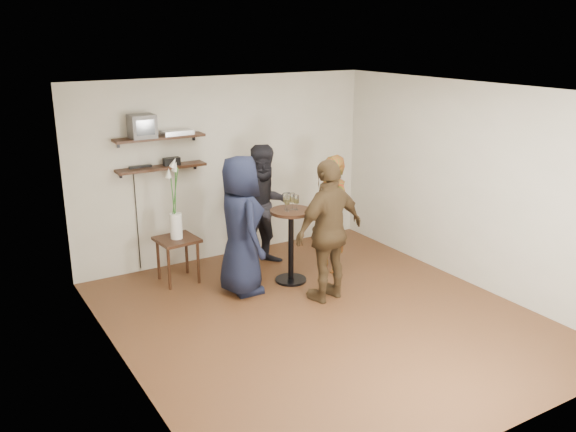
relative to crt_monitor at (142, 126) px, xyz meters
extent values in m
cube|color=#432615|center=(1.23, -2.38, -2.04)|extent=(4.50, 5.00, 0.04)
cube|color=white|center=(1.23, -2.38, 0.60)|extent=(4.50, 5.00, 0.04)
cube|color=beige|center=(1.23, 0.15, -0.72)|extent=(4.50, 0.04, 2.60)
cube|color=beige|center=(1.23, -4.89, -0.72)|extent=(4.50, 0.04, 2.60)
cube|color=beige|center=(-1.04, -2.38, -0.72)|extent=(0.04, 5.00, 2.60)
cube|color=beige|center=(3.50, -2.38, -0.72)|extent=(0.04, 5.00, 2.60)
cube|color=black|center=(0.23, 0.00, -0.17)|extent=(1.20, 0.25, 0.04)
cube|color=black|center=(0.23, 0.00, -0.57)|extent=(1.20, 0.25, 0.04)
cube|color=#59595B|center=(0.00, 0.00, 0.00)|extent=(0.32, 0.30, 0.30)
cube|color=silver|center=(0.47, 0.00, -0.12)|extent=(0.40, 0.24, 0.06)
cube|color=black|center=(0.37, 0.00, -0.50)|extent=(0.22, 0.10, 0.10)
cube|color=black|center=(-0.04, 0.05, -0.54)|extent=(0.30, 0.05, 0.03)
cube|color=black|center=(0.21, -0.48, -1.44)|extent=(0.54, 0.54, 0.04)
cylinder|color=black|center=(0.01, -0.68, -1.74)|extent=(0.04, 0.04, 0.56)
cylinder|color=black|center=(0.41, -0.68, -1.74)|extent=(0.04, 0.04, 0.56)
cylinder|color=black|center=(0.01, -0.28, -1.74)|extent=(0.04, 0.04, 0.56)
cylinder|color=black|center=(0.41, -0.28, -1.74)|extent=(0.04, 0.04, 0.56)
cylinder|color=white|center=(0.21, -0.48, -1.25)|extent=(0.16, 0.16, 0.33)
cylinder|color=#25651D|center=(0.19, -0.48, -0.91)|extent=(0.01, 0.08, 0.61)
cone|color=silver|center=(0.15, -0.48, -0.54)|extent=(0.08, 0.10, 0.13)
cylinder|color=#25651D|center=(0.22, -0.47, -0.87)|extent=(0.04, 0.06, 0.68)
cone|color=silver|center=(0.25, -0.45, -0.47)|extent=(0.12, 0.14, 0.14)
cylinder|color=#25651D|center=(0.21, -0.49, -0.84)|extent=(0.11, 0.09, 0.74)
cone|color=silver|center=(0.21, -0.52, -0.40)|extent=(0.14, 0.14, 0.14)
cylinder|color=black|center=(1.48, -1.25, -1.05)|extent=(0.54, 0.54, 0.04)
cylinder|color=black|center=(1.48, -1.25, -1.53)|extent=(0.07, 0.07, 0.91)
cylinder|color=black|center=(1.48, -1.25, -2.00)|extent=(0.41, 0.41, 0.03)
cylinder|color=silver|center=(1.41, -1.27, -1.03)|extent=(0.06, 0.06, 0.00)
cylinder|color=silver|center=(1.41, -1.27, -0.98)|extent=(0.01, 0.01, 0.09)
cylinder|color=silver|center=(1.41, -1.27, -0.88)|extent=(0.07, 0.07, 0.11)
cylinder|color=#D6BE58|center=(1.41, -1.27, -0.91)|extent=(0.06, 0.06, 0.06)
cylinder|color=silver|center=(1.55, -1.28, -1.03)|extent=(0.06, 0.06, 0.00)
cylinder|color=silver|center=(1.55, -1.28, -0.99)|extent=(0.01, 0.01, 0.09)
cylinder|color=silver|center=(1.55, -1.28, -0.89)|extent=(0.07, 0.07, 0.11)
cylinder|color=#D6BE58|center=(1.55, -1.28, -0.91)|extent=(0.06, 0.06, 0.06)
cylinder|color=silver|center=(1.45, -1.18, -1.03)|extent=(0.06, 0.06, 0.00)
cylinder|color=silver|center=(1.45, -1.18, -0.98)|extent=(0.01, 0.01, 0.09)
cylinder|color=silver|center=(1.45, -1.18, -0.88)|extent=(0.07, 0.07, 0.11)
cylinder|color=#D6BE58|center=(1.45, -1.18, -0.90)|extent=(0.06, 0.06, 0.06)
cylinder|color=silver|center=(1.51, -1.24, -1.03)|extent=(0.06, 0.06, 0.00)
cylinder|color=silver|center=(1.51, -1.24, -0.98)|extent=(0.01, 0.01, 0.10)
cylinder|color=silver|center=(1.51, -1.24, -0.87)|extent=(0.07, 0.07, 0.12)
cylinder|color=#D6BE58|center=(1.51, -1.24, -0.90)|extent=(0.07, 0.07, 0.06)
imported|color=#A02012|center=(2.19, -1.16, -1.22)|extent=(0.45, 0.63, 1.60)
imported|color=black|center=(1.50, -0.54, -1.16)|extent=(0.85, 0.67, 1.72)
imported|color=black|center=(0.78, -1.20, -1.14)|extent=(0.61, 0.89, 1.76)
imported|color=#44311D|center=(1.60, -1.94, -1.14)|extent=(1.09, 0.59, 1.76)
camera|label=1|loc=(-2.42, -7.64, 1.20)|focal=38.00mm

